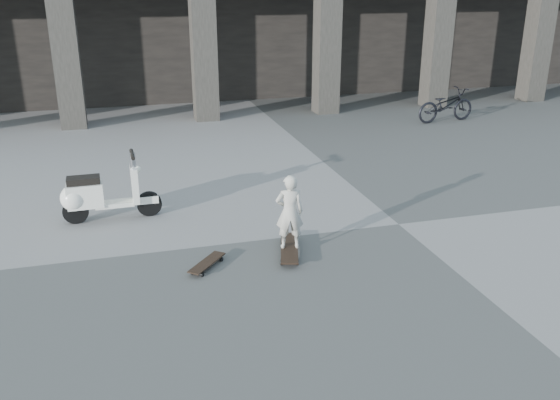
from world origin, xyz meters
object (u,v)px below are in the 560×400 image
object	(u,v)px
longboard	(289,248)
bicycle	(446,105)
skateboard_spare	(207,263)
child	(290,212)
scooter	(94,196)

from	to	relation	value
longboard	bicycle	distance (m)	9.62
skateboard_spare	child	size ratio (longest dim) A/B	0.61
skateboard_spare	bicycle	world-z (taller)	bicycle
child	bicycle	world-z (taller)	child
longboard	scooter	distance (m)	3.41
bicycle	skateboard_spare	bearing A→B (deg)	125.21
child	bicycle	bearing A→B (deg)	-122.62
skateboard_spare	scooter	size ratio (longest dim) A/B	0.42
longboard	scooter	size ratio (longest dim) A/B	0.67
skateboard_spare	longboard	bearing A→B (deg)	-43.90
skateboard_spare	bicycle	bearing A→B (deg)	-7.27
child	bicycle	distance (m)	9.61
longboard	skateboard_spare	xyz separation A→B (m)	(-1.22, -0.12, -0.02)
skateboard_spare	scooter	bearing A→B (deg)	74.77
child	scooter	world-z (taller)	child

